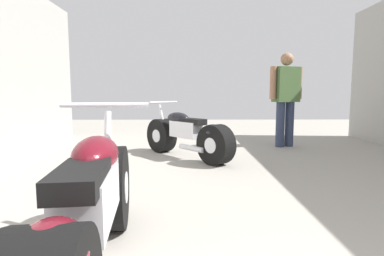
% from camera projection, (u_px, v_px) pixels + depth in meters
% --- Properties ---
extents(ground_plane, '(16.81, 16.81, 0.00)m').
position_uv_depth(ground_plane, '(236.00, 184.00, 3.42)').
color(ground_plane, '#9E998E').
extents(motorcycle_maroon_cruiser, '(0.61, 2.04, 0.95)m').
position_uv_depth(motorcycle_maroon_cruiser, '(88.00, 218.00, 1.55)').
color(motorcycle_maroon_cruiser, black).
rests_on(motorcycle_maroon_cruiser, ground_plane).
extents(motorcycle_black_naked, '(1.40, 1.56, 0.87)m').
position_uv_depth(motorcycle_black_naked, '(187.00, 135.00, 4.79)').
color(motorcycle_black_naked, black).
rests_on(motorcycle_black_naked, ground_plane).
extents(mechanic_in_blue, '(0.69, 0.40, 1.75)m').
position_uv_depth(mechanic_in_blue, '(286.00, 94.00, 5.76)').
color(mechanic_in_blue, '#2D3851').
rests_on(mechanic_in_blue, ground_plane).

